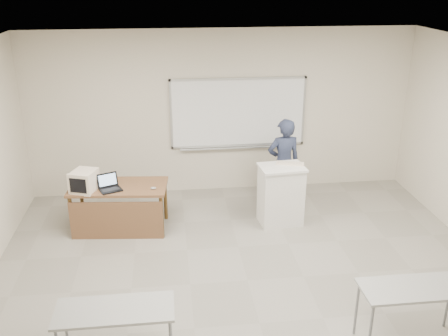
{
  "coord_description": "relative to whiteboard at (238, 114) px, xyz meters",
  "views": [
    {
      "loc": [
        -0.98,
        -4.75,
        3.9
      ],
      "look_at": [
        -0.17,
        2.2,
        1.13
      ],
      "focal_mm": 40.0,
      "sensor_mm": 36.0,
      "label": 1
    }
  ],
  "objects": [
    {
      "name": "floor",
      "position": [
        -0.3,
        -3.97,
        -1.49
      ],
      "size": [
        7.0,
        8.0,
        0.01
      ],
      "primitive_type": "cube",
      "color": "gray",
      "rests_on": "ground"
    },
    {
      "name": "whiteboard",
      "position": [
        0.0,
        0.0,
        0.0
      ],
      "size": [
        2.48,
        0.1,
        1.31
      ],
      "color": "white",
      "rests_on": "floor"
    },
    {
      "name": "instructor_desk",
      "position": [
        -2.1,
        -1.48,
        -0.93
      ],
      "size": [
        1.51,
        0.75,
        0.75
      ],
      "rotation": [
        0.0,
        0.0,
        -0.1
      ],
      "color": "brown",
      "rests_on": "floor"
    },
    {
      "name": "podium",
      "position": [
        0.5,
        -1.47,
        -0.98
      ],
      "size": [
        0.71,
        0.52,
        1.0
      ],
      "rotation": [
        0.0,
        0.0,
        0.09
      ],
      "color": "silver",
      "rests_on": "floor"
    },
    {
      "name": "crt_monitor",
      "position": [
        -2.59,
        -1.49,
        -0.57
      ],
      "size": [
        0.35,
        0.4,
        0.33
      ],
      "rotation": [
        0.0,
        0.0,
        -0.34
      ],
      "color": "beige",
      "rests_on": "instructor_desk"
    },
    {
      "name": "laptop",
      "position": [
        -2.2,
        -1.49,
        -0.67
      ],
      "size": [
        0.32,
        0.3,
        0.24
      ],
      "rotation": [
        0.0,
        0.0,
        0.4
      ],
      "color": "black",
      "rests_on": "instructor_desk"
    },
    {
      "name": "mouse",
      "position": [
        -1.55,
        -1.57,
        -0.71
      ],
      "size": [
        0.1,
        0.08,
        0.03
      ],
      "primitive_type": "ellipsoid",
      "rotation": [
        0.0,
        0.0,
        -0.21
      ],
      "color": "#97999D",
      "rests_on": "instructor_desk"
    },
    {
      "name": "keyboard",
      "position": [
        0.65,
        -1.39,
        -0.47
      ],
      "size": [
        0.47,
        0.27,
        0.02
      ],
      "primitive_type": "cube",
      "rotation": [
        0.0,
        0.0,
        -0.28
      ],
      "color": "beige",
      "rests_on": "podium"
    },
    {
      "name": "presenter",
      "position": [
        0.68,
        -0.82,
        -0.68
      ],
      "size": [
        0.62,
        0.43,
        1.59
      ],
      "primitive_type": "imported",
      "rotation": [
        0.0,
        0.0,
        3.23
      ],
      "color": "black",
      "rests_on": "floor"
    }
  ]
}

